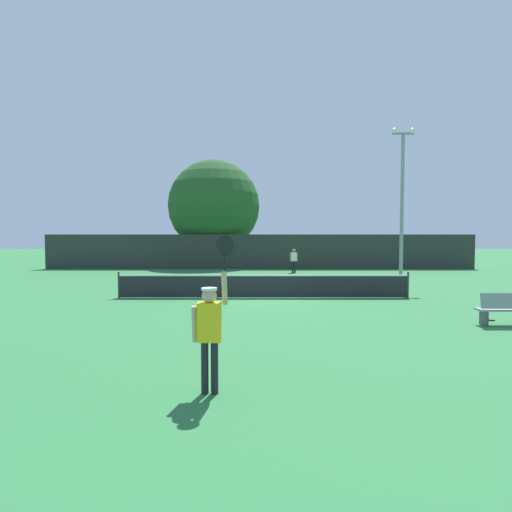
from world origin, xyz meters
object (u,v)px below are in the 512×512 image
player_receiving (294,258)px  courtside_bench (510,309)px  large_tree (214,206)px  player_serving (210,323)px  spare_racket (485,318)px  tennis_ball (205,300)px  parked_car_near (168,255)px  light_pole (402,196)px

player_receiving → courtside_bench: (4.67, -16.61, -0.50)m
player_receiving → large_tree: large_tree is taller
player_serving → spare_racket: 9.93m
player_serving → courtside_bench: (8.00, 5.11, -0.68)m
large_tree → tennis_ball: bearing=-85.4°
large_tree → parked_car_near: (-4.47, 2.84, -4.21)m
player_serving → player_receiving: size_ratio=1.62×
player_serving → large_tree: (-2.75, 28.08, 3.83)m
parked_car_near → player_serving: bearing=-85.4°
tennis_ball → light_pole: bearing=28.1°
player_serving → tennis_ball: 9.64m
courtside_bench → large_tree: bearing=115.1°
spare_racket → light_pole: (0.35, 8.49, 4.52)m
player_receiving → courtside_bench: player_receiving is taller
player_serving → spare_racket: player_serving is taller
spare_racket → large_tree: size_ratio=0.06×
large_tree → player_receiving: bearing=-46.3°
tennis_ball → parked_car_near: size_ratio=0.02×
light_pole → tennis_ball: bearing=-151.9°
player_receiving → light_pole: (4.82, -7.20, 3.56)m
tennis_ball → spare_racket: size_ratio=0.13×
parked_car_near → tennis_ball: bearing=-83.1°
player_receiving → large_tree: bearing=-46.3°
parked_car_near → large_tree: bearing=-41.0°
courtside_bench → parked_car_near: parked_car_near is taller
tennis_ball → courtside_bench: 10.26m
large_tree → parked_car_near: large_tree is taller
spare_racket → parked_car_near: 29.09m
player_receiving → courtside_bench: bearing=105.7°
tennis_ball → large_tree: (-1.48, 18.60, 4.96)m
player_receiving → player_serving: bearing=81.3°
spare_racket → light_pole: 9.63m
player_receiving → spare_racket: 16.35m
spare_racket → parked_car_near: size_ratio=0.12×
player_serving → large_tree: size_ratio=0.30×
spare_racket → parked_car_near: bearing=121.1°
tennis_ball → large_tree: size_ratio=0.01×
spare_racket → light_pole: light_pole is taller
player_serving → courtside_bench: 9.52m
courtside_bench → light_pole: bearing=89.1°
courtside_bench → large_tree: (-10.75, 22.98, 4.51)m
player_serving → player_receiving: 21.98m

